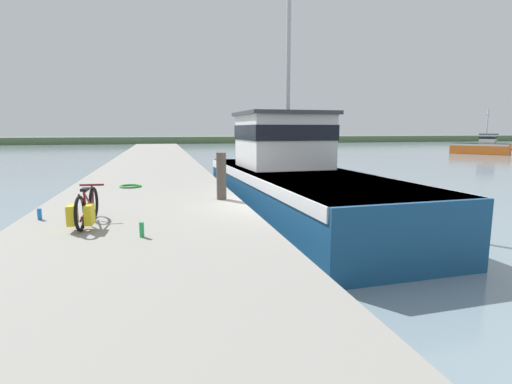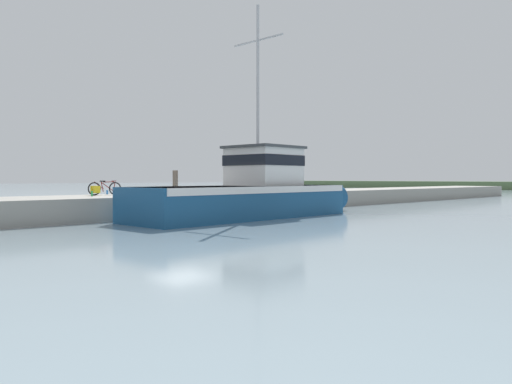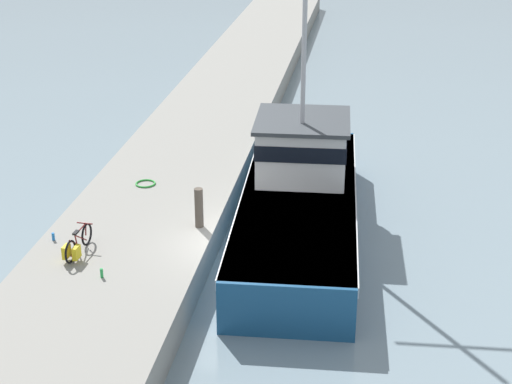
{
  "view_description": "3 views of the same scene",
  "coord_description": "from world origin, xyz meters",
  "px_view_note": "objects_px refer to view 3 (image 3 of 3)",
  "views": [
    {
      "loc": [
        -2.88,
        -9.06,
        2.7
      ],
      "look_at": [
        -0.79,
        -0.3,
        1.28
      ],
      "focal_mm": 28.0,
      "sensor_mm": 36.0,
      "label": 1
    },
    {
      "loc": [
        17.48,
        -12.73,
        1.77
      ],
      "look_at": [
        0.1,
        4.31,
        1.1
      ],
      "focal_mm": 35.0,
      "sensor_mm": 36.0,
      "label": 2
    },
    {
      "loc": [
        3.09,
        -18.79,
        10.66
      ],
      "look_at": [
        -0.08,
        2.24,
        1.43
      ],
      "focal_mm": 55.0,
      "sensor_mm": 36.0,
      "label": 3
    }
  ],
  "objects_px": {
    "bicycle_touring": "(76,245)",
    "water_bottle_by_bike": "(102,273)",
    "water_bottle_on_curb": "(53,237)",
    "mooring_post": "(199,208)",
    "fishing_boat_main": "(300,194)"
  },
  "relations": [
    {
      "from": "bicycle_touring",
      "to": "water_bottle_by_bike",
      "type": "xyz_separation_m",
      "value": [
        1.0,
        -0.98,
        -0.19
      ]
    },
    {
      "from": "water_bottle_on_curb",
      "to": "bicycle_touring",
      "type": "bearing_deg",
      "value": -39.25
    },
    {
      "from": "water_bottle_by_bike",
      "to": "mooring_post",
      "type": "bearing_deg",
      "value": 60.82
    },
    {
      "from": "bicycle_touring",
      "to": "water_bottle_on_curb",
      "type": "distance_m",
      "value": 1.26
    },
    {
      "from": "fishing_boat_main",
      "to": "bicycle_touring",
      "type": "distance_m",
      "value": 7.07
    },
    {
      "from": "water_bottle_on_curb",
      "to": "mooring_post",
      "type": "bearing_deg",
      "value": 20.76
    },
    {
      "from": "fishing_boat_main",
      "to": "water_bottle_on_curb",
      "type": "distance_m",
      "value": 7.4
    },
    {
      "from": "bicycle_touring",
      "to": "water_bottle_by_bike",
      "type": "relative_size",
      "value": 6.78
    },
    {
      "from": "mooring_post",
      "to": "water_bottle_on_curb",
      "type": "height_order",
      "value": "mooring_post"
    },
    {
      "from": "mooring_post",
      "to": "water_bottle_by_bike",
      "type": "bearing_deg",
      "value": -119.18
    },
    {
      "from": "bicycle_touring",
      "to": "water_bottle_on_curb",
      "type": "bearing_deg",
      "value": 144.44
    },
    {
      "from": "mooring_post",
      "to": "water_bottle_on_curb",
      "type": "xyz_separation_m",
      "value": [
        -3.75,
        -1.42,
        -0.47
      ]
    },
    {
      "from": "fishing_boat_main",
      "to": "water_bottle_by_bike",
      "type": "distance_m",
      "value": 7.07
    },
    {
      "from": "fishing_boat_main",
      "to": "water_bottle_by_bike",
      "type": "bearing_deg",
      "value": -130.92
    },
    {
      "from": "water_bottle_by_bike",
      "to": "water_bottle_on_curb",
      "type": "bearing_deg",
      "value": 138.16
    }
  ]
}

